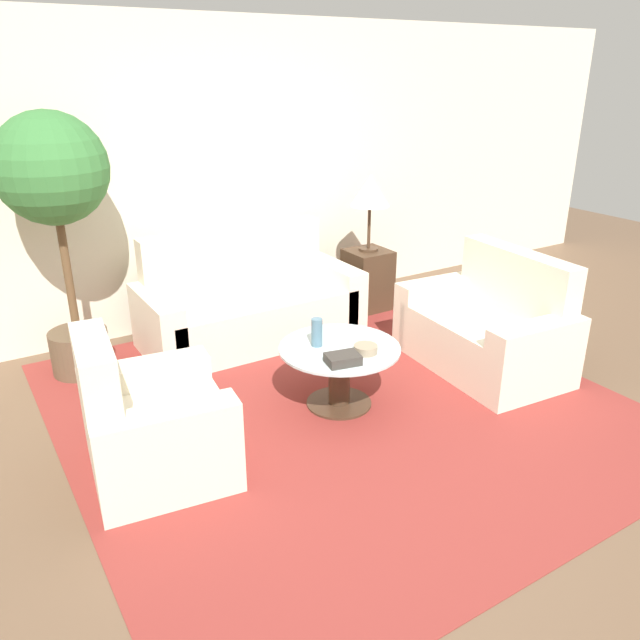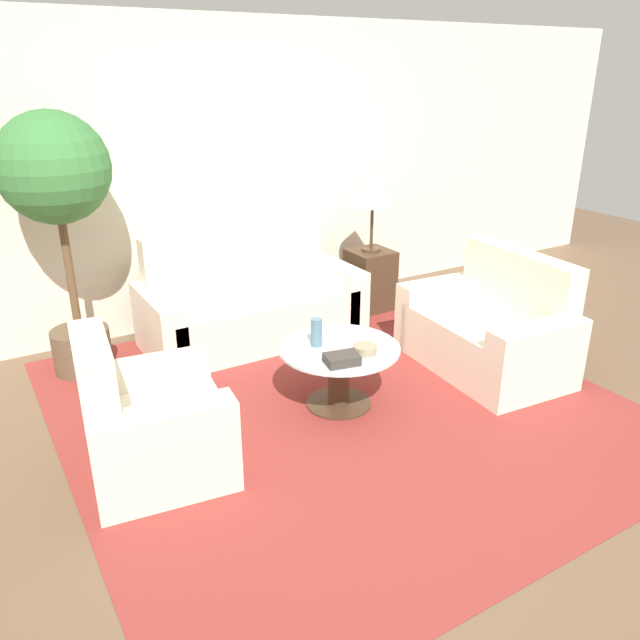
{
  "view_description": "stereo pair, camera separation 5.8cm",
  "coord_description": "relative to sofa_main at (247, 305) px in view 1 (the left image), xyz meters",
  "views": [
    {
      "loc": [
        -2.07,
        -2.54,
        2.19
      ],
      "look_at": [
        0.06,
        0.87,
        0.55
      ],
      "focal_mm": 35.0,
      "sensor_mm": 36.0,
      "label": 1
    },
    {
      "loc": [
        -2.02,
        -2.57,
        2.19
      ],
      "look_at": [
        0.06,
        0.87,
        0.55
      ],
      "focal_mm": 35.0,
      "sensor_mm": 36.0,
      "label": 2
    }
  ],
  "objects": [
    {
      "name": "ground_plane",
      "position": [
        -0.05,
        -2.03,
        -0.29
      ],
      "size": [
        14.0,
        14.0,
        0.0
      ],
      "primitive_type": "plane",
      "color": "brown"
    },
    {
      "name": "wall_back",
      "position": [
        -0.05,
        0.61,
        1.01
      ],
      "size": [
        10.0,
        0.06,
        2.6
      ],
      "color": "beige",
      "rests_on": "ground_plane"
    },
    {
      "name": "rug",
      "position": [
        0.01,
        -1.41,
        -0.28
      ],
      "size": [
        3.59,
        3.65,
        0.01
      ],
      "color": "maroon",
      "rests_on": "ground_plane"
    },
    {
      "name": "sofa_main",
      "position": [
        0.0,
        0.0,
        0.0
      ],
      "size": [
        1.83,
        0.83,
        0.92
      ],
      "color": "beige",
      "rests_on": "ground_plane"
    },
    {
      "name": "armchair",
      "position": [
        -1.34,
        -1.49,
        -0.0
      ],
      "size": [
        0.86,
        0.91,
        0.88
      ],
      "rotation": [
        0.0,
        0.0,
        1.44
      ],
      "color": "beige",
      "rests_on": "ground_plane"
    },
    {
      "name": "loveseat",
      "position": [
        1.36,
        -1.5,
        -0.0
      ],
      "size": [
        0.88,
        1.35,
        0.9
      ],
      "rotation": [
        0.0,
        0.0,
        -1.65
      ],
      "color": "beige",
      "rests_on": "ground_plane"
    },
    {
      "name": "coffee_table",
      "position": [
        0.01,
        -1.41,
        -0.0
      ],
      "size": [
        0.82,
        0.82,
        0.44
      ],
      "color": "#422D1E",
      "rests_on": "ground_plane"
    },
    {
      "name": "side_table",
      "position": [
        1.28,
        0.01,
        0.0
      ],
      "size": [
        0.38,
        0.38,
        0.58
      ],
      "color": "#422D1E",
      "rests_on": "ground_plane"
    },
    {
      "name": "table_lamp",
      "position": [
        1.28,
        0.01,
        0.84
      ],
      "size": [
        0.37,
        0.37,
        0.71
      ],
      "color": "#422D1E",
      "rests_on": "side_table"
    },
    {
      "name": "potted_plant",
      "position": [
        -1.39,
        0.07,
        1.09
      ],
      "size": [
        0.78,
        0.78,
        1.93
      ],
      "color": "brown",
      "rests_on": "ground_plane"
    },
    {
      "name": "vase",
      "position": [
        -0.11,
        -1.31,
        0.25
      ],
      "size": [
        0.08,
        0.08,
        0.19
      ],
      "color": "slate",
      "rests_on": "coffee_table"
    },
    {
      "name": "bowl",
      "position": [
        0.1,
        -1.58,
        0.18
      ],
      "size": [
        0.16,
        0.16,
        0.05
      ],
      "color": "gray",
      "rests_on": "coffee_table"
    },
    {
      "name": "book_stack",
      "position": [
        -0.11,
        -1.63,
        0.18
      ],
      "size": [
        0.24,
        0.19,
        0.06
      ],
      "rotation": [
        0.0,
        0.0,
        -0.2
      ],
      "color": "#38332D",
      "rests_on": "coffee_table"
    }
  ]
}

